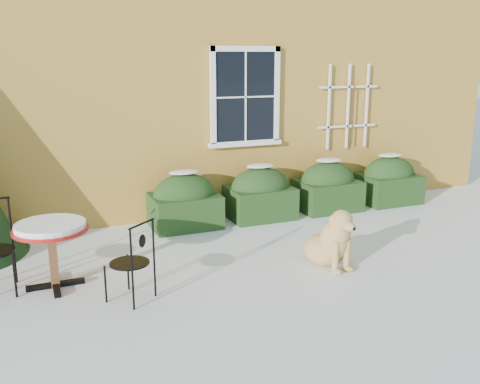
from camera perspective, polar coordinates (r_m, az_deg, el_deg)
name	(u,v)px	position (r m, az deg, el deg)	size (l,w,h in m)	color
ground	(272,285)	(6.42, 3.45, -9.86)	(80.00, 80.00, 0.00)	white
house	(137,29)	(12.55, -10.96, 16.70)	(12.40, 8.40, 6.40)	gold
hedge_row	(295,191)	(9.15, 5.86, 0.14)	(4.95, 0.80, 0.91)	black
bistro_table	(51,234)	(6.49, -19.51, -4.23)	(0.85, 0.85, 0.78)	black
patio_chair_near	(132,261)	(5.98, -11.42, -7.23)	(0.57, 0.57, 0.92)	black
dog	(331,242)	(6.92, 9.69, -5.30)	(0.60, 0.92, 0.82)	tan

